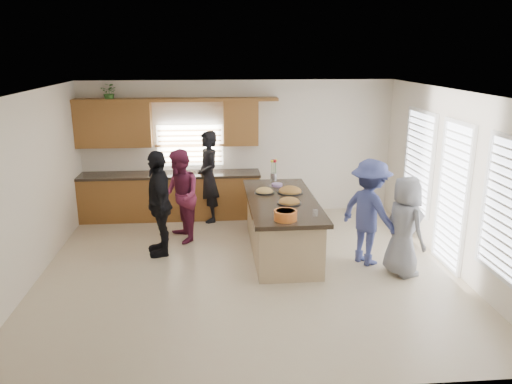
{
  "coord_description": "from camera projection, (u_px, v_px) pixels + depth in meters",
  "views": [
    {
      "loc": [
        -0.49,
        -7.33,
        3.39
      ],
      "look_at": [
        0.17,
        0.47,
        1.15
      ],
      "focal_mm": 35.0,
      "sensor_mm": 36.0,
      "label": 1
    }
  ],
  "objects": [
    {
      "name": "woman_left_front",
      "position": [
        159.0,
        203.0,
        8.39
      ],
      "size": [
        0.64,
        1.13,
        1.81
      ],
      "primitive_type": "imported",
      "rotation": [
        0.0,
        0.0,
        -1.38
      ],
      "color": "black",
      "rests_on": "ground"
    },
    {
      "name": "plate_stack",
      "position": [
        277.0,
        185.0,
        9.27
      ],
      "size": [
        0.2,
        0.2,
        0.04
      ],
      "primitive_type": "cylinder",
      "color": "#A782BD",
      "rests_on": "island"
    },
    {
      "name": "platter_mid",
      "position": [
        290.0,
        191.0,
        8.81
      ],
      "size": [
        0.45,
        0.45,
        0.18
      ],
      "color": "black",
      "rests_on": "island"
    },
    {
      "name": "clear_cup",
      "position": [
        315.0,
        213.0,
        7.56
      ],
      "size": [
        0.07,
        0.07,
        0.11
      ],
      "primitive_type": "cylinder",
      "color": "white",
      "rests_on": "island"
    },
    {
      "name": "back_cabinetry",
      "position": [
        168.0,
        175.0,
        10.25
      ],
      "size": [
        4.08,
        0.66,
        2.46
      ],
      "color": "brown",
      "rests_on": "ground"
    },
    {
      "name": "right_wall_glazing",
      "position": [
        454.0,
        186.0,
        7.76
      ],
      "size": [
        0.06,
        4.0,
        2.25
      ],
      "color": "white",
      "rests_on": "ground"
    },
    {
      "name": "platter_back",
      "position": [
        264.0,
        191.0,
        8.81
      ],
      "size": [
        0.35,
        0.35,
        0.14
      ],
      "color": "black",
      "rests_on": "island"
    },
    {
      "name": "floor",
      "position": [
        248.0,
        269.0,
        8.0
      ],
      "size": [
        6.5,
        6.5,
        0.0
      ],
      "primitive_type": "plane",
      "color": "#C7B794",
      "rests_on": "ground"
    },
    {
      "name": "woman_left_mid",
      "position": [
        180.0,
        196.0,
        8.97
      ],
      "size": [
        0.87,
        0.99,
        1.7
      ],
      "primitive_type": "imported",
      "rotation": [
        0.0,
        0.0,
        -1.25
      ],
      "color": "maroon",
      "rests_on": "ground"
    },
    {
      "name": "woman_left_back",
      "position": [
        208.0,
        177.0,
        10.04
      ],
      "size": [
        0.64,
        0.78,
        1.85
      ],
      "primitive_type": "imported",
      "rotation": [
        0.0,
        0.0,
        -1.23
      ],
      "color": "black",
      "rests_on": "ground"
    },
    {
      "name": "potted_plant",
      "position": [
        110.0,
        93.0,
        9.79
      ],
      "size": [
        0.39,
        0.36,
        0.36
      ],
      "primitive_type": "imported",
      "rotation": [
        0.0,
        0.0,
        -0.28
      ],
      "color": "#3A742E",
      "rests_on": "back_cabinetry"
    },
    {
      "name": "salad_bowl",
      "position": [
        285.0,
        215.0,
        7.39
      ],
      "size": [
        0.35,
        0.35,
        0.15
      ],
      "color": "orange",
      "rests_on": "island"
    },
    {
      "name": "island",
      "position": [
        281.0,
        227.0,
        8.6
      ],
      "size": [
        1.16,
        2.7,
        0.95
      ],
      "rotation": [
        0.0,
        0.0,
        0.0
      ],
      "color": "tan",
      "rests_on": "ground"
    },
    {
      "name": "woman_right_front",
      "position": [
        404.0,
        226.0,
        7.63
      ],
      "size": [
        0.72,
        0.89,
        1.57
      ],
      "primitive_type": "imported",
      "rotation": [
        0.0,
        0.0,
        1.89
      ],
      "color": "slate",
      "rests_on": "ground"
    },
    {
      "name": "room_shell",
      "position": [
        248.0,
        153.0,
        7.48
      ],
      "size": [
        6.52,
        6.02,
        2.81
      ],
      "color": "silver",
      "rests_on": "ground"
    },
    {
      "name": "woman_right_back",
      "position": [
        370.0,
        212.0,
        8.03
      ],
      "size": [
        1.13,
        1.3,
        1.74
      ],
      "primitive_type": "imported",
      "rotation": [
        0.0,
        0.0,
        2.12
      ],
      "color": "navy",
      "rests_on": "ground"
    },
    {
      "name": "flower_vase",
      "position": [
        274.0,
        170.0,
        9.6
      ],
      "size": [
        0.14,
        0.14,
        0.42
      ],
      "color": "silver",
      "rests_on": "island"
    },
    {
      "name": "platter_front",
      "position": [
        289.0,
        202.0,
        8.19
      ],
      "size": [
        0.39,
        0.39,
        0.16
      ],
      "color": "black",
      "rests_on": "island"
    }
  ]
}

